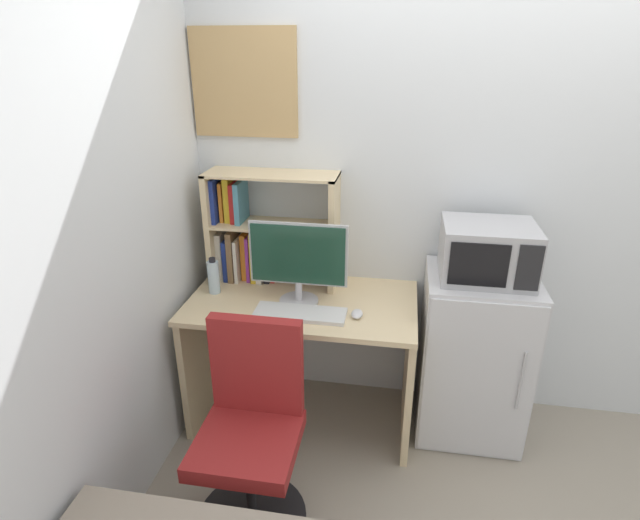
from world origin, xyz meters
The scene contains 11 objects.
wall_back centered at (0.40, 0.02, 1.30)m, with size 6.40×0.04×2.60m, color silver.
desk centered at (-0.95, -0.33, 0.52)m, with size 1.19×0.67×0.76m.
hutch_bookshelf centered at (-1.26, -0.11, 1.05)m, with size 0.71×0.25×0.62m.
monitor centered at (-0.97, -0.36, 1.00)m, with size 0.50×0.20×0.44m.
keyboard centered at (-0.93, -0.49, 0.77)m, with size 0.45×0.16×0.02m, color silver.
computer_mouse centered at (-0.65, -0.46, 0.77)m, with size 0.06×0.09×0.03m, color silver.
water_bottle centered at (-1.44, -0.32, 0.85)m, with size 0.06×0.06×0.20m.
mini_fridge centered at (-0.04, -0.26, 0.46)m, with size 0.55×0.51×0.93m.
microwave centered at (-0.04, -0.26, 1.07)m, with size 0.44×0.36×0.28m.
desk_chair centered at (-1.04, -1.01, 0.41)m, with size 0.49×0.49×0.95m.
wall_corkboard centered at (-1.31, -0.01, 1.81)m, with size 0.56×0.02×0.54m, color tan.
Camera 1 is at (-0.47, -2.63, 1.99)m, focal length 28.23 mm.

